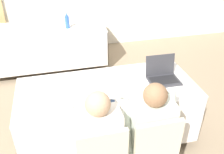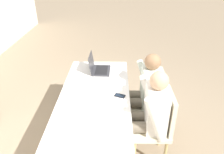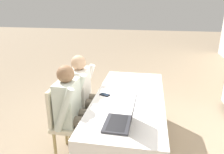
# 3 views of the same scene
# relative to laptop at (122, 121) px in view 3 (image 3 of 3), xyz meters

# --- Properties ---
(ground_plane) EXTENTS (24.00, 24.00, 0.00)m
(ground_plane) POSITION_rel_laptop_xyz_m (-0.63, 0.00, -0.78)
(ground_plane) COLOR gray
(conference_table_near) EXTENTS (1.92, 0.84, 0.74)m
(conference_table_near) POSITION_rel_laptop_xyz_m (-0.63, 0.00, -0.22)
(conference_table_near) COLOR white
(conference_table_near) RESTS_ON ground_plane
(laptop) EXTENTS (0.35, 0.30, 0.26)m
(laptop) POSITION_rel_laptop_xyz_m (0.00, 0.00, 0.00)
(laptop) COLOR #333338
(laptop) RESTS_ON conference_table_near
(cell_phone) EXTENTS (0.11, 0.14, 0.01)m
(cell_phone) POSITION_rel_laptop_xyz_m (-0.65, -0.30, -0.04)
(cell_phone) COLOR black
(cell_phone) RESTS_ON conference_table_near
(paper_beside_laptop) EXTENTS (0.24, 0.31, 0.00)m
(paper_beside_laptop) POSITION_rel_laptop_xyz_m (-0.58, 0.05, -0.05)
(paper_beside_laptop) COLOR white
(paper_beside_laptop) RESTS_ON conference_table_near
(chair_near_left) EXTENTS (0.44, 0.44, 0.91)m
(chair_near_left) POSITION_rel_laptop_xyz_m (-0.87, -0.72, -0.28)
(chair_near_left) COLOR tan
(chair_near_left) RESTS_ON ground_plane
(chair_near_right) EXTENTS (0.44, 0.44, 0.91)m
(chair_near_right) POSITION_rel_laptop_xyz_m (-0.40, -0.72, -0.28)
(chair_near_right) COLOR tan
(chair_near_right) RESTS_ON ground_plane
(person_checkered_shirt) EXTENTS (0.50, 0.52, 1.17)m
(person_checkered_shirt) POSITION_rel_laptop_xyz_m (-0.87, -0.62, -0.12)
(person_checkered_shirt) COLOR #665B4C
(person_checkered_shirt) RESTS_ON ground_plane
(person_white_shirt) EXTENTS (0.50, 0.52, 1.17)m
(person_white_shirt) POSITION_rel_laptop_xyz_m (-0.40, -0.62, -0.12)
(person_white_shirt) COLOR #665B4C
(person_white_shirt) RESTS_ON ground_plane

